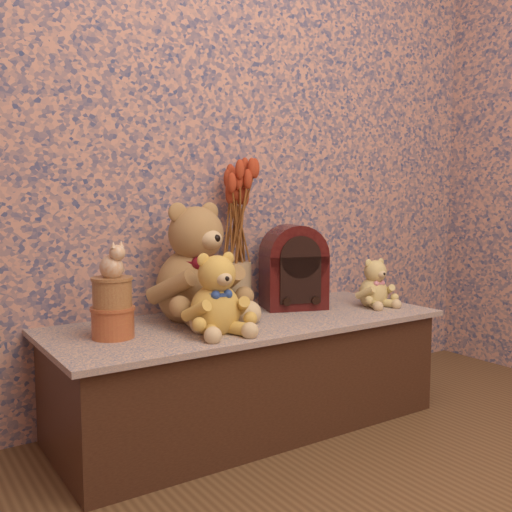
{
  "coord_description": "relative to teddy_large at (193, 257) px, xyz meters",
  "views": [
    {
      "loc": [
        -1.14,
        -0.55,
        0.85
      ],
      "look_at": [
        0.0,
        1.16,
        0.65
      ],
      "focal_mm": 40.32,
      "sensor_mm": 36.0,
      "label": 1
    }
  ],
  "objects": [
    {
      "name": "dried_stalks",
      "position": [
        0.23,
        0.06,
        0.16
      ],
      "size": [
        0.23,
        0.23,
        0.4
      ],
      "primitive_type": null,
      "rotation": [
        0.0,
        0.0,
        0.11
      ],
      "color": "#B1381C",
      "rests_on": "ceramic_vase"
    },
    {
      "name": "teddy_small",
      "position": [
        0.75,
        -0.18,
        -0.13
      ],
      "size": [
        0.18,
        0.21,
        0.21
      ],
      "primitive_type": null,
      "rotation": [
        0.0,
        0.0,
        -0.08
      ],
      "color": "tan",
      "rests_on": "display_shelf"
    },
    {
      "name": "biscuit_tin_upper",
      "position": [
        -0.35,
        -0.11,
        -0.09
      ],
      "size": [
        0.14,
        0.14,
        0.1
      ],
      "primitive_type": "cylinder",
      "rotation": [
        0.0,
        0.0,
        -0.11
      ],
      "color": "tan",
      "rests_on": "biscuit_tin_lower"
    },
    {
      "name": "cat_figurine",
      "position": [
        -0.35,
        -0.11,
        0.02
      ],
      "size": [
        0.12,
        0.12,
        0.12
      ],
      "primitive_type": null,
      "rotation": [
        0.0,
        0.0,
        0.36
      ],
      "color": "silver",
      "rests_on": "biscuit_tin_upper"
    },
    {
      "name": "display_shelf",
      "position": [
        0.17,
        -0.11,
        -0.44
      ],
      "size": [
        1.47,
        0.59,
        0.41
      ],
      "primitive_type": "cube",
      "color": "#3A4E78",
      "rests_on": "ground"
    },
    {
      "name": "ceramic_vase",
      "position": [
        0.23,
        0.06,
        -0.14
      ],
      "size": [
        0.12,
        0.12,
        0.19
      ],
      "primitive_type": "cylinder",
      "rotation": [
        0.0,
        0.0,
        0.08
      ],
      "color": "tan",
      "rests_on": "display_shelf"
    },
    {
      "name": "cathedral_radio",
      "position": [
        0.45,
        -0.02,
        -0.06
      ],
      "size": [
        0.29,
        0.25,
        0.34
      ],
      "primitive_type": null,
      "rotation": [
        0.0,
        0.0,
        -0.33
      ],
      "color": "#380A0A",
      "rests_on": "display_shelf"
    },
    {
      "name": "teddy_medium",
      "position": [
        -0.04,
        -0.23,
        -0.09
      ],
      "size": [
        0.25,
        0.29,
        0.29
      ],
      "primitive_type": null,
      "rotation": [
        0.0,
        0.0,
        -0.07
      ],
      "color": "gold",
      "rests_on": "display_shelf"
    },
    {
      "name": "biscuit_tin_lower",
      "position": [
        -0.35,
        -0.11,
        -0.18
      ],
      "size": [
        0.17,
        0.17,
        0.1
      ],
      "primitive_type": "cylinder",
      "rotation": [
        0.0,
        0.0,
        -0.34
      ],
      "color": "#CA7F3B",
      "rests_on": "display_shelf"
    },
    {
      "name": "teddy_large",
      "position": [
        0.0,
        0.0,
        0.0
      ],
      "size": [
        0.44,
        0.5,
        0.46
      ],
      "primitive_type": null,
      "rotation": [
        0.0,
        0.0,
        0.18
      ],
      "color": "olive",
      "rests_on": "display_shelf"
    }
  ]
}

